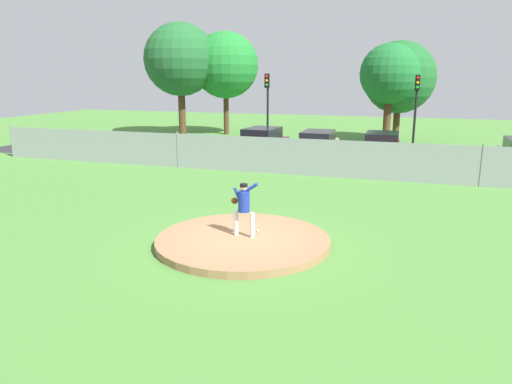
# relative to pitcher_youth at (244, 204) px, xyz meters

# --- Properties ---
(ground_plane) EXTENTS (80.00, 80.00, 0.00)m
(ground_plane) POSITION_rel_pitcher_youth_xyz_m (0.01, 5.90, -1.14)
(ground_plane) COLOR #4C8438
(asphalt_strip) EXTENTS (44.00, 7.00, 0.01)m
(asphalt_strip) POSITION_rel_pitcher_youth_xyz_m (0.01, 14.40, -1.14)
(asphalt_strip) COLOR #2B2B2D
(asphalt_strip) RESTS_ON ground_plane
(pitchers_mound) EXTENTS (4.90, 4.90, 0.21)m
(pitchers_mound) POSITION_rel_pitcher_youth_xyz_m (0.01, -0.10, -1.04)
(pitchers_mound) COLOR #99704C
(pitchers_mound) RESTS_ON ground_plane
(pitcher_youth) EXTENTS (0.82, 0.32, 1.59)m
(pitcher_youth) POSITION_rel_pitcher_youth_xyz_m (0.00, 0.00, 0.00)
(pitcher_youth) COLOR silver
(pitcher_youth) RESTS_ON pitchers_mound
(baseball) EXTENTS (0.07, 0.07, 0.07)m
(baseball) POSITION_rel_pitcher_youth_xyz_m (0.26, 0.48, -0.90)
(baseball) COLOR white
(baseball) RESTS_ON pitchers_mound
(chainlink_fence) EXTENTS (35.89, 0.07, 1.86)m
(chainlink_fence) POSITION_rel_pitcher_youth_xyz_m (0.01, 9.90, -0.26)
(chainlink_fence) COLOR gray
(chainlink_fence) RESTS_ON ground_plane
(parked_car_red) EXTENTS (1.98, 4.11, 1.67)m
(parked_car_red) POSITION_rel_pitcher_youth_xyz_m (2.75, 14.51, -0.35)
(parked_car_red) COLOR #A81919
(parked_car_red) RESTS_ON ground_plane
(parked_car_burgundy) EXTENTS (2.18, 4.55, 1.68)m
(parked_car_burgundy) POSITION_rel_pitcher_youth_xyz_m (-4.08, 14.63, -0.35)
(parked_car_burgundy) COLOR maroon
(parked_car_burgundy) RESTS_ON ground_plane
(parked_car_champagne) EXTENTS (1.85, 4.46, 1.62)m
(parked_car_champagne) POSITION_rel_pitcher_youth_xyz_m (-0.75, 14.48, -0.36)
(parked_car_champagne) COLOR tan
(parked_car_champagne) RESTS_ON ground_plane
(traffic_cone_orange) EXTENTS (0.40, 0.40, 0.55)m
(traffic_cone_orange) POSITION_rel_pitcher_youth_xyz_m (6.26, 14.79, -0.88)
(traffic_cone_orange) COLOR orange
(traffic_cone_orange) RESTS_ON asphalt_strip
(traffic_light_near) EXTENTS (0.28, 0.46, 4.77)m
(traffic_light_near) POSITION_rel_pitcher_youth_xyz_m (-4.90, 18.37, 2.12)
(traffic_light_near) COLOR black
(traffic_light_near) RESTS_ON ground_plane
(traffic_light_far) EXTENTS (0.28, 0.46, 4.68)m
(traffic_light_far) POSITION_rel_pitcher_youth_xyz_m (4.34, 18.58, 2.07)
(traffic_light_far) COLOR black
(traffic_light_far) RESTS_ON ground_plane
(tree_broad_right) EXTENTS (5.57, 5.57, 8.65)m
(tree_broad_right) POSITION_rel_pitcher_youth_xyz_m (-13.20, 22.50, 4.69)
(tree_broad_right) COLOR #4C331E
(tree_broad_right) RESTS_ON ground_plane
(tree_tall_centre) EXTENTS (5.20, 5.20, 8.06)m
(tree_tall_centre) POSITION_rel_pitcher_youth_xyz_m (-10.18, 24.34, 4.30)
(tree_tall_centre) COLOR #4C331E
(tree_tall_centre) RESTS_ON ground_plane
(tree_bushy_near) EXTENTS (4.09, 4.09, 6.82)m
(tree_bushy_near) POSITION_rel_pitcher_youth_xyz_m (2.50, 22.70, 3.59)
(tree_bushy_near) COLOR #4C331E
(tree_bushy_near) RESTS_ON ground_plane
(tree_slender_far) EXTENTS (5.07, 5.07, 7.06)m
(tree_slender_far) POSITION_rel_pitcher_youth_xyz_m (3.08, 24.27, 3.37)
(tree_slender_far) COLOR #4C331E
(tree_slender_far) RESTS_ON ground_plane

